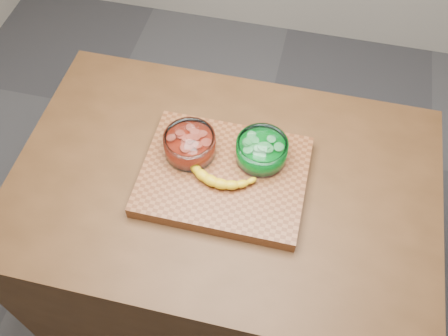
# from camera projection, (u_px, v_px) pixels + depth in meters

# --- Properties ---
(ground) EXTENTS (3.50, 3.50, 0.00)m
(ground) POSITION_uv_depth(u_px,v_px,m) (224.00, 294.00, 2.14)
(ground) COLOR #505054
(ground) RESTS_ON ground
(counter) EXTENTS (1.20, 0.80, 0.90)m
(counter) POSITION_uv_depth(u_px,v_px,m) (224.00, 249.00, 1.77)
(counter) COLOR #4A2D16
(counter) RESTS_ON ground
(cutting_board) EXTENTS (0.45, 0.35, 0.04)m
(cutting_board) POSITION_uv_depth(u_px,v_px,m) (224.00, 176.00, 1.38)
(cutting_board) COLOR brown
(cutting_board) RESTS_ON counter
(bowl_red) EXTENTS (0.14, 0.14, 0.07)m
(bowl_red) POSITION_uv_depth(u_px,v_px,m) (190.00, 145.00, 1.38)
(bowl_red) COLOR white
(bowl_red) RESTS_ON cutting_board
(bowl_green) EXTENTS (0.14, 0.14, 0.07)m
(bowl_green) POSITION_uv_depth(u_px,v_px,m) (262.00, 151.00, 1.37)
(bowl_green) COLOR white
(bowl_green) RESTS_ON cutting_board
(banana) EXTENTS (0.24, 0.14, 0.03)m
(banana) POSITION_uv_depth(u_px,v_px,m) (219.00, 171.00, 1.35)
(banana) COLOR gold
(banana) RESTS_ON cutting_board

